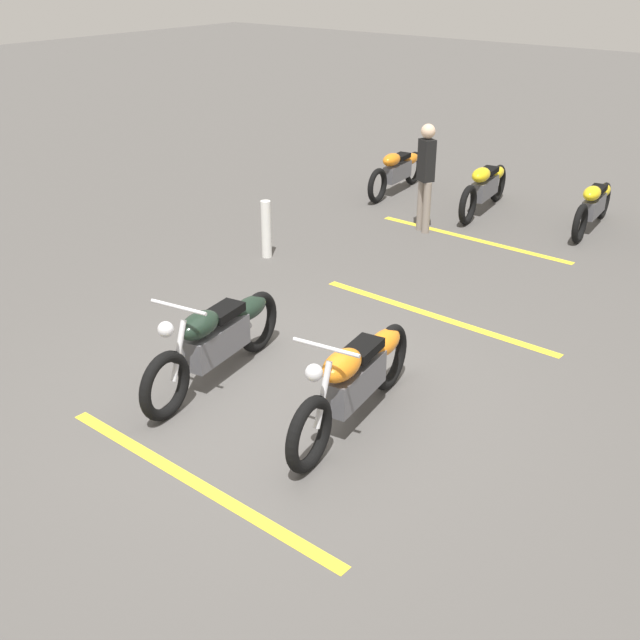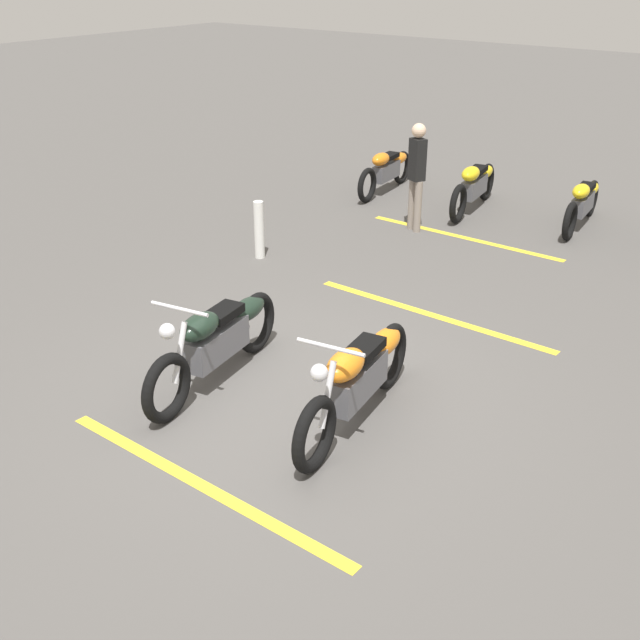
% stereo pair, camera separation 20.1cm
% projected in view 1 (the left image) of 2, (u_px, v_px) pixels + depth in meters
% --- Properties ---
extents(ground_plane, '(60.00, 60.00, 0.00)m').
position_uv_depth(ground_plane, '(287.00, 397.00, 7.70)').
color(ground_plane, '#514F4C').
extents(motorcycle_bright_foreground, '(2.22, 0.70, 1.04)m').
position_uv_depth(motorcycle_bright_foreground, '(356.00, 377.00, 7.12)').
color(motorcycle_bright_foreground, black).
rests_on(motorcycle_bright_foreground, ground).
extents(motorcycle_dark_foreground, '(2.22, 0.71, 1.04)m').
position_uv_depth(motorcycle_dark_foreground, '(218.00, 338.00, 7.85)').
color(motorcycle_dark_foreground, black).
rests_on(motorcycle_dark_foreground, ground).
extents(motorcycle_row_left, '(1.95, 0.37, 0.74)m').
position_uv_depth(motorcycle_row_left, '(594.00, 204.00, 12.13)').
color(motorcycle_row_left, black).
rests_on(motorcycle_row_left, ground).
extents(motorcycle_row_center, '(2.08, 0.45, 0.79)m').
position_uv_depth(motorcycle_row_center, '(485.00, 186.00, 12.94)').
color(motorcycle_row_center, black).
rests_on(motorcycle_row_center, ground).
extents(motorcycle_row_right, '(1.99, 0.37, 0.75)m').
position_uv_depth(motorcycle_row_right, '(398.00, 170.00, 13.95)').
color(motorcycle_row_right, black).
rests_on(motorcycle_row_right, ground).
extents(bystander_secondary, '(0.26, 0.29, 1.65)m').
position_uv_depth(bystander_secondary, '(426.00, 173.00, 11.81)').
color(bystander_secondary, gray).
rests_on(bystander_secondary, ground).
extents(bollard_post, '(0.14, 0.14, 0.82)m').
position_uv_depth(bollard_post, '(266.00, 229.00, 11.01)').
color(bollard_post, white).
rests_on(bollard_post, ground).
extents(parking_stripe_near, '(0.19, 3.20, 0.01)m').
position_uv_depth(parking_stripe_near, '(194.00, 482.00, 6.48)').
color(parking_stripe_near, yellow).
rests_on(parking_stripe_near, ground).
extents(parking_stripe_mid, '(0.19, 3.20, 0.01)m').
position_uv_depth(parking_stripe_mid, '(435.00, 316.00, 9.39)').
color(parking_stripe_mid, yellow).
rests_on(parking_stripe_mid, ground).
extents(parking_stripe_far, '(0.19, 3.20, 0.01)m').
position_uv_depth(parking_stripe_far, '(472.00, 239.00, 11.86)').
color(parking_stripe_far, yellow).
rests_on(parking_stripe_far, ground).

